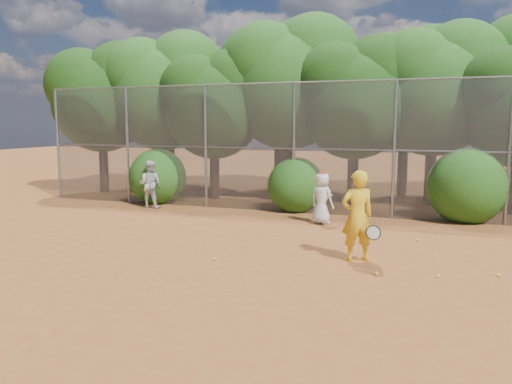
% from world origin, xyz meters
% --- Properties ---
extents(ground, '(80.00, 80.00, 0.00)m').
position_xyz_m(ground, '(0.00, 0.00, 0.00)').
color(ground, brown).
rests_on(ground, ground).
extents(fence_back, '(20.05, 0.09, 4.03)m').
position_xyz_m(fence_back, '(-0.12, 6.00, 2.05)').
color(fence_back, gray).
rests_on(fence_back, ground).
extents(tree_0, '(4.38, 3.81, 6.00)m').
position_xyz_m(tree_0, '(-9.44, 8.04, 3.93)').
color(tree_0, black).
rests_on(tree_0, ground).
extents(tree_1, '(4.64, 4.03, 6.35)m').
position_xyz_m(tree_1, '(-6.94, 8.54, 4.16)').
color(tree_1, black).
rests_on(tree_1, ground).
extents(tree_2, '(3.99, 3.47, 5.47)m').
position_xyz_m(tree_2, '(-4.45, 7.83, 3.58)').
color(tree_2, black).
rests_on(tree_2, ground).
extents(tree_3, '(4.89, 4.26, 6.70)m').
position_xyz_m(tree_3, '(-1.94, 8.84, 4.40)').
color(tree_3, black).
rests_on(tree_3, ground).
extents(tree_4, '(4.19, 3.64, 5.73)m').
position_xyz_m(tree_4, '(0.55, 8.24, 3.76)').
color(tree_4, black).
rests_on(tree_4, ground).
extents(tree_5, '(4.51, 3.92, 6.17)m').
position_xyz_m(tree_5, '(3.06, 9.04, 4.05)').
color(tree_5, black).
rests_on(tree_5, ground).
extents(tree_9, '(4.83, 4.20, 6.62)m').
position_xyz_m(tree_9, '(-7.94, 10.84, 4.34)').
color(tree_9, black).
rests_on(tree_9, ground).
extents(tree_10, '(5.15, 4.48, 7.06)m').
position_xyz_m(tree_10, '(-2.93, 11.05, 4.63)').
color(tree_10, black).
rests_on(tree_10, ground).
extents(tree_11, '(4.64, 4.03, 6.35)m').
position_xyz_m(tree_11, '(2.06, 10.64, 4.16)').
color(tree_11, black).
rests_on(tree_11, ground).
extents(bush_0, '(2.00, 2.00, 2.00)m').
position_xyz_m(bush_0, '(-6.00, 6.30, 1.00)').
color(bush_0, '#1E4F13').
rests_on(bush_0, ground).
extents(bush_1, '(1.80, 1.80, 1.80)m').
position_xyz_m(bush_1, '(-1.00, 6.30, 0.90)').
color(bush_1, '#1E4F13').
rests_on(bush_1, ground).
extents(bush_2, '(2.20, 2.20, 2.20)m').
position_xyz_m(bush_2, '(4.00, 6.30, 1.10)').
color(bush_2, '#1E4F13').
rests_on(bush_2, ground).
extents(player_yellow, '(0.92, 0.72, 1.85)m').
position_xyz_m(player_yellow, '(1.68, 1.05, 0.92)').
color(player_yellow, yellow).
rests_on(player_yellow, ground).
extents(player_teen, '(0.83, 0.71, 1.46)m').
position_xyz_m(player_teen, '(0.22, 4.50, 0.73)').
color(player_teen, white).
rests_on(player_teen, ground).
extents(player_white, '(0.88, 0.75, 1.56)m').
position_xyz_m(player_white, '(-5.69, 5.26, 0.78)').
color(player_white, silver).
rests_on(player_white, ground).
extents(ball_0, '(0.07, 0.07, 0.07)m').
position_xyz_m(ball_0, '(3.24, 0.39, 0.03)').
color(ball_0, '#C4E92A').
rests_on(ball_0, ground).
extents(ball_1, '(0.07, 0.07, 0.07)m').
position_xyz_m(ball_1, '(3.18, 1.88, 0.03)').
color(ball_1, '#C4E92A').
rests_on(ball_1, ground).
extents(ball_2, '(0.07, 0.07, 0.07)m').
position_xyz_m(ball_2, '(2.18, 0.18, 0.03)').
color(ball_2, '#C4E92A').
rests_on(ball_2, ground).
extents(ball_3, '(0.07, 0.07, 0.07)m').
position_xyz_m(ball_3, '(4.28, 0.81, 0.03)').
color(ball_3, '#C4E92A').
rests_on(ball_3, ground).
extents(ball_4, '(0.07, 0.07, 0.07)m').
position_xyz_m(ball_4, '(-1.04, 0.10, 0.03)').
color(ball_4, '#C4E92A').
rests_on(ball_4, ground).
extents(ball_5, '(0.07, 0.07, 0.07)m').
position_xyz_m(ball_5, '(2.81, 3.21, 0.03)').
color(ball_5, '#C4E92A').
rests_on(ball_5, ground).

